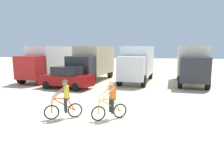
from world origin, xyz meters
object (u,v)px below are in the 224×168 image
object	(u,v)px
sedan_parked	(67,78)
cyclist_orange_shirt	(64,100)
box_truck_white_box	(48,61)
box_truck_cream_rv	(192,63)
box_truck_avon_van	(137,62)
cyclist_cowboy_hat	(111,101)
box_truck_tan_camper	(93,62)

from	to	relation	value
sedan_parked	cyclist_orange_shirt	world-z (taller)	cyclist_orange_shirt
box_truck_white_box	box_truck_cream_rv	world-z (taller)	same
box_truck_avon_van	sedan_parked	distance (m)	7.01
sedan_parked	cyclist_orange_shirt	size ratio (longest dim) A/B	2.45
box_truck_white_box	box_truck_avon_van	xyz separation A→B (m)	(8.76, 0.45, 0.00)
sedan_parked	cyclist_cowboy_hat	world-z (taller)	cyclist_cowboy_hat
box_truck_tan_camper	box_truck_cream_rv	world-z (taller)	same
cyclist_cowboy_hat	box_truck_white_box	bearing A→B (deg)	127.12
box_truck_cream_rv	cyclist_cowboy_hat	world-z (taller)	box_truck_cream_rv
box_truck_tan_camper	cyclist_orange_shirt	size ratio (longest dim) A/B	3.85
box_truck_avon_van	box_truck_tan_camper	bearing A→B (deg)	179.29
sedan_parked	cyclist_orange_shirt	distance (m)	7.50
sedan_parked	cyclist_cowboy_hat	xyz separation A→B (m)	(4.73, -6.79, -0.04)
box_truck_tan_camper	box_truck_white_box	bearing A→B (deg)	-173.48
box_truck_cream_rv	sedan_parked	bearing A→B (deg)	-157.47
box_truck_tan_camper	sedan_parked	xyz separation A→B (m)	(-1.00, -4.50, -0.99)
box_truck_avon_van	cyclist_cowboy_hat	size ratio (longest dim) A/B	3.83
box_truck_white_box	cyclist_orange_shirt	xyz separation A→B (m)	(6.08, -11.02, -1.03)
box_truck_tan_camper	cyclist_orange_shirt	bearing A→B (deg)	-81.88
box_truck_tan_camper	cyclist_cowboy_hat	bearing A→B (deg)	-71.74
box_truck_avon_van	sedan_parked	world-z (taller)	box_truck_avon_van
box_truck_white_box	box_truck_cream_rv	bearing A→B (deg)	0.97
box_truck_white_box	box_truck_cream_rv	size ratio (longest dim) A/B	1.01
box_truck_tan_camper	cyclist_cowboy_hat	world-z (taller)	box_truck_tan_camper
box_truck_white_box	cyclist_orange_shirt	bearing A→B (deg)	-61.09
box_truck_white_box	box_truck_avon_van	size ratio (longest dim) A/B	1.00
box_truck_avon_van	box_truck_cream_rv	distance (m)	4.87
box_truck_cream_rv	box_truck_tan_camper	bearing A→B (deg)	178.28
cyclist_orange_shirt	box_truck_cream_rv	bearing A→B (deg)	56.16
box_truck_cream_rv	cyclist_cowboy_hat	size ratio (longest dim) A/B	3.82
box_truck_white_box	box_truck_avon_van	bearing A→B (deg)	2.96
box_truck_white_box	cyclist_cowboy_hat	size ratio (longest dim) A/B	3.84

